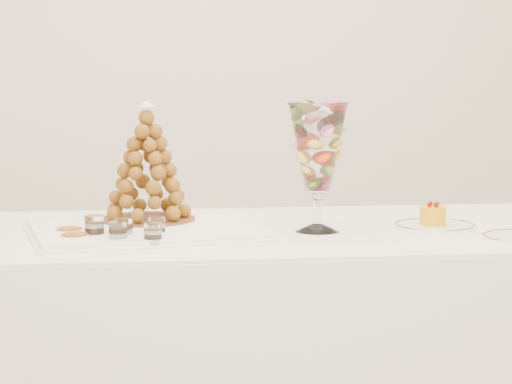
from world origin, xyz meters
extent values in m
cube|color=white|center=(0.00, 2.00, 1.40)|extent=(4.50, 0.04, 2.80)
cube|color=white|center=(0.02, 0.14, 0.41)|extent=(2.20, 0.90, 0.82)
cube|color=white|center=(0.02, 0.14, 0.83)|extent=(2.18, 0.89, 0.01)
cube|color=white|center=(-0.30, 0.13, 0.84)|extent=(0.73, 0.60, 0.02)
cylinder|color=white|center=(0.19, 0.09, 0.84)|extent=(0.13, 0.13, 0.02)
cylinder|color=white|center=(0.19, 0.09, 0.90)|extent=(0.03, 0.03, 0.09)
sphere|color=white|center=(0.19, 0.09, 0.94)|extent=(0.04, 0.04, 0.04)
cylinder|color=white|center=(0.55, 0.10, 0.84)|extent=(0.25, 0.25, 0.01)
cylinder|color=white|center=(-0.45, 0.01, 0.87)|extent=(0.07, 0.07, 0.07)
cylinder|color=white|center=(-0.37, -0.01, 0.86)|extent=(0.05, 0.05, 0.07)
cylinder|color=white|center=(-0.28, 0.02, 0.86)|extent=(0.05, 0.05, 0.06)
cylinder|color=white|center=(-0.39, -0.07, 0.86)|extent=(0.06, 0.06, 0.07)
cylinder|color=white|center=(-0.29, -0.09, 0.86)|extent=(0.05, 0.05, 0.07)
cylinder|color=white|center=(-0.52, 0.07, 0.84)|extent=(0.08, 0.08, 0.02)
cylinder|color=white|center=(-0.51, -0.03, 0.84)|extent=(0.08, 0.08, 0.03)
cylinder|color=brown|center=(-0.30, 0.23, 0.86)|extent=(0.28, 0.28, 0.01)
cone|color=brown|center=(-0.30, 0.23, 1.03)|extent=(0.27, 0.27, 0.34)
sphere|color=white|center=(-0.30, 0.23, 1.19)|extent=(0.03, 0.03, 0.03)
cylinder|color=#E2A10A|center=(0.54, 0.10, 0.87)|extent=(0.08, 0.08, 0.06)
sphere|color=#840B04|center=(0.55, 0.10, 0.90)|extent=(0.01, 0.01, 0.01)
sphere|color=#840B04|center=(0.54, 0.11, 0.90)|extent=(0.01, 0.01, 0.01)
sphere|color=#840B04|center=(0.53, 0.09, 0.90)|extent=(0.01, 0.01, 0.01)
sphere|color=#840B04|center=(0.54, 0.08, 0.90)|extent=(0.01, 0.01, 0.01)
camera|label=1|loc=(-0.34, -2.75, 1.33)|focal=70.00mm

